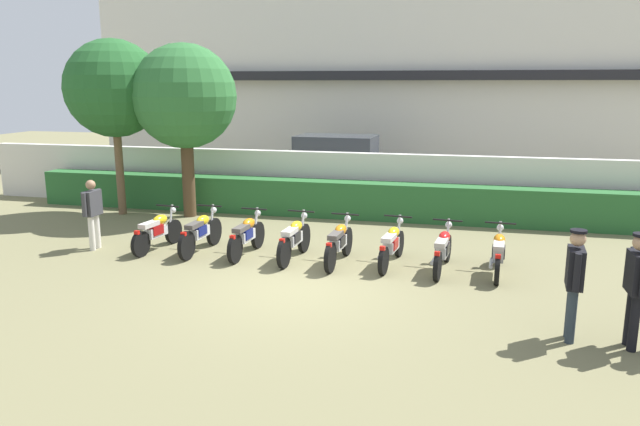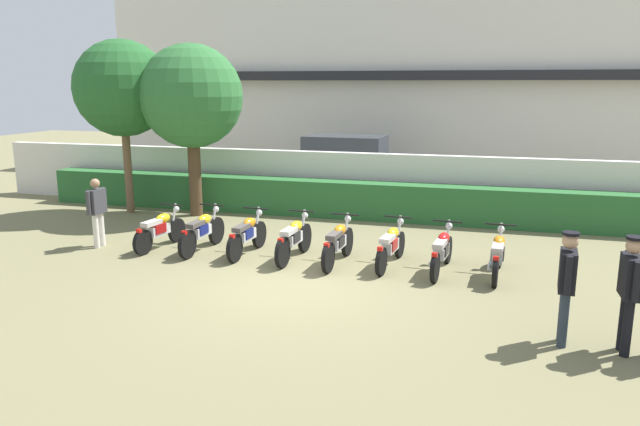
% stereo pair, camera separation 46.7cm
% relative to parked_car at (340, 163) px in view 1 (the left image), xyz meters
% --- Properties ---
extents(ground, '(60.00, 60.00, 0.00)m').
position_rel_parked_car_xyz_m(ground, '(1.25, -10.13, -0.94)').
color(ground, olive).
extents(building, '(25.13, 6.50, 7.47)m').
position_rel_parked_car_xyz_m(building, '(1.25, 6.56, 2.80)').
color(building, silver).
rests_on(building, ground).
extents(compound_wall, '(23.87, 0.30, 1.73)m').
position_rel_parked_car_xyz_m(compound_wall, '(1.25, -3.57, -0.07)').
color(compound_wall, silver).
rests_on(compound_wall, ground).
extents(hedge_row, '(19.10, 0.70, 1.01)m').
position_rel_parked_car_xyz_m(hedge_row, '(1.25, -4.27, -0.43)').
color(hedge_row, '#28602D').
rests_on(hedge_row, ground).
extents(parked_car, '(4.56, 2.21, 1.89)m').
position_rel_parked_car_xyz_m(parked_car, '(0.00, 0.00, 0.00)').
color(parked_car, black).
rests_on(parked_car, ground).
extents(tree_near_inspector, '(2.67, 2.67, 4.86)m').
position_rel_parked_car_xyz_m(tree_near_inspector, '(-5.25, -5.34, 2.57)').
color(tree_near_inspector, brown).
rests_on(tree_near_inspector, ground).
extents(tree_far_side, '(2.82, 2.82, 4.72)m').
position_rel_parked_car_xyz_m(tree_far_side, '(-3.25, -5.15, 2.35)').
color(tree_far_side, '#4C3823').
rests_on(tree_far_side, ground).
extents(motorcycle_in_row_0, '(0.60, 1.76, 0.94)m').
position_rel_parked_car_xyz_m(motorcycle_in_row_0, '(-2.42, -8.52, -0.50)').
color(motorcycle_in_row_0, black).
rests_on(motorcycle_in_row_0, ground).
extents(motorcycle_in_row_1, '(0.60, 1.92, 0.97)m').
position_rel_parked_car_xyz_m(motorcycle_in_row_1, '(-1.39, -8.47, -0.48)').
color(motorcycle_in_row_1, black).
rests_on(motorcycle_in_row_1, ground).
extents(motorcycle_in_row_2, '(0.60, 1.83, 0.96)m').
position_rel_parked_car_xyz_m(motorcycle_in_row_2, '(-0.32, -8.47, -0.49)').
color(motorcycle_in_row_2, black).
rests_on(motorcycle_in_row_2, ground).
extents(motorcycle_in_row_3, '(0.60, 1.88, 0.98)m').
position_rel_parked_car_xyz_m(motorcycle_in_row_3, '(0.77, -8.54, -0.48)').
color(motorcycle_in_row_3, black).
rests_on(motorcycle_in_row_3, ground).
extents(motorcycle_in_row_4, '(0.60, 1.90, 0.97)m').
position_rel_parked_car_xyz_m(motorcycle_in_row_4, '(1.74, -8.58, -0.48)').
color(motorcycle_in_row_4, black).
rests_on(motorcycle_in_row_4, ground).
extents(motorcycle_in_row_5, '(0.60, 1.91, 0.94)m').
position_rel_parked_car_xyz_m(motorcycle_in_row_5, '(2.82, -8.44, -0.50)').
color(motorcycle_in_row_5, black).
rests_on(motorcycle_in_row_5, ground).
extents(motorcycle_in_row_6, '(0.60, 1.91, 0.94)m').
position_rel_parked_car_xyz_m(motorcycle_in_row_6, '(3.85, -8.58, -0.50)').
color(motorcycle_in_row_6, black).
rests_on(motorcycle_in_row_6, ground).
extents(motorcycle_in_row_7, '(0.60, 1.85, 0.95)m').
position_rel_parked_car_xyz_m(motorcycle_in_row_7, '(4.90, -8.57, -0.50)').
color(motorcycle_in_row_7, black).
rests_on(motorcycle_in_row_7, ground).
extents(inspector_person, '(0.22, 0.65, 1.58)m').
position_rel_parked_car_xyz_m(inspector_person, '(-3.81, -8.80, -0.02)').
color(inspector_person, silver).
rests_on(inspector_person, ground).
extents(officer_0, '(0.26, 0.66, 1.65)m').
position_rel_parked_car_xyz_m(officer_0, '(5.77, -11.48, 0.04)').
color(officer_0, '#28333D').
rests_on(officer_0, ground).
extents(officer_1, '(0.23, 0.67, 1.67)m').
position_rel_parked_car_xyz_m(officer_1, '(6.56, -11.56, 0.05)').
color(officer_1, black).
rests_on(officer_1, ground).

